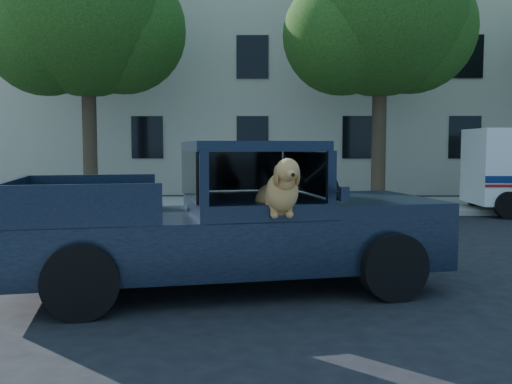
% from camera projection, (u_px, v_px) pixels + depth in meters
% --- Properties ---
extents(ground, '(120.00, 120.00, 0.00)m').
position_uv_depth(ground, '(164.00, 276.00, 8.32)').
color(ground, black).
rests_on(ground, ground).
extents(far_sidewalk, '(60.00, 4.00, 0.15)m').
position_uv_depth(far_sidewalk, '(217.00, 205.00, 17.48)').
color(far_sidewalk, gray).
rests_on(far_sidewalk, ground).
extents(lane_stripes, '(21.60, 0.14, 0.01)m').
position_uv_depth(lane_stripes, '(290.00, 238.00, 11.68)').
color(lane_stripes, silver).
rests_on(lane_stripes, ground).
extents(street_tree_left, '(6.00, 5.20, 8.60)m').
position_uv_depth(street_tree_left, '(88.00, 21.00, 17.50)').
color(street_tree_left, '#332619').
rests_on(street_tree_left, ground).
extents(street_tree_mid, '(6.00, 5.20, 8.60)m').
position_uv_depth(street_tree_mid, '(382.00, 20.00, 17.36)').
color(street_tree_mid, '#332619').
rests_on(street_tree_mid, ground).
extents(building_main, '(26.00, 6.00, 9.00)m').
position_uv_depth(building_main, '(301.00, 84.00, 24.35)').
color(building_main, '#B9B098').
rests_on(building_main, ground).
extents(pickup_truck, '(5.80, 3.38, 1.95)m').
position_uv_depth(pickup_truck, '(224.00, 239.00, 7.57)').
color(pickup_truck, black).
rests_on(pickup_truck, ground).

